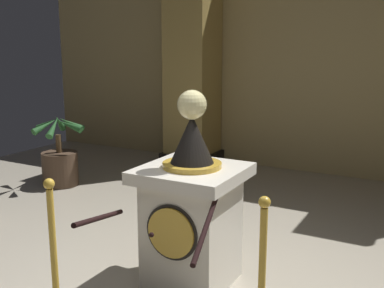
{
  "coord_description": "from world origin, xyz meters",
  "views": [
    {
      "loc": [
        1.68,
        -2.74,
        1.96
      ],
      "look_at": [
        -0.07,
        0.44,
        1.2
      ],
      "focal_mm": 43.39,
      "sensor_mm": 36.0,
      "label": 1
    }
  ],
  "objects": [
    {
      "name": "back_wall",
      "position": [
        0.0,
        4.52,
        1.75
      ],
      "size": [
        10.64,
        0.16,
        3.51
      ],
      "primitive_type": "cube",
      "color": "tan",
      "rests_on": "ground_plane"
    },
    {
      "name": "pedestal_clock",
      "position": [
        -0.07,
        0.44,
        0.63
      ],
      "size": [
        0.8,
        0.8,
        1.63
      ],
      "color": "silver",
      "rests_on": "ground_plane"
    },
    {
      "name": "stanchion_near",
      "position": [
        -0.73,
        -0.46,
        0.37
      ],
      "size": [
        0.24,
        0.24,
        1.05
      ],
      "color": "gold",
      "rests_on": "ground_plane"
    },
    {
      "name": "velvet_rope",
      "position": [
        0.0,
        -0.26,
        0.79
      ],
      "size": [
        0.97,
        0.95,
        0.22
      ],
      "color": "black"
    },
    {
      "name": "column_left",
      "position": [
        -2.04,
        4.06,
        1.67
      ],
      "size": [
        0.88,
        0.88,
        3.37
      ],
      "color": "black",
      "rests_on": "ground_plane"
    },
    {
      "name": "potted_palm_left",
      "position": [
        -3.1,
        2.0,
        0.34
      ],
      "size": [
        0.78,
        0.7,
        1.05
      ],
      "color": "#4C3828",
      "rests_on": "ground_plane"
    }
  ]
}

